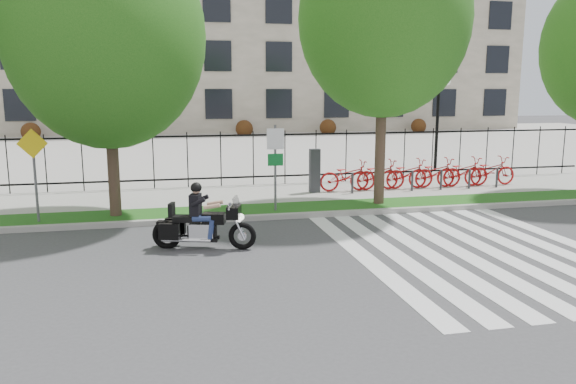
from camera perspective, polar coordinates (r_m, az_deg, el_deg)
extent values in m
plane|color=#3C3C3F|center=(11.96, -2.18, -7.37)|extent=(120.00, 120.00, 0.00)
cube|color=#999790|center=(15.85, -4.87, -2.68)|extent=(60.00, 0.20, 0.15)
cube|color=#194C13|center=(16.67, -5.27, -2.04)|extent=(60.00, 1.50, 0.15)
cube|color=#A4A19A|center=(19.10, -6.23, -0.46)|extent=(60.00, 3.50, 0.15)
cube|color=#A4A19A|center=(36.44, -9.34, 4.56)|extent=(80.00, 34.00, 0.10)
cube|color=gray|center=(56.60, -10.90, 16.62)|extent=(60.00, 20.00, 20.00)
cylinder|color=black|center=(26.20, 14.90, 6.42)|extent=(0.14, 0.14, 4.00)
cylinder|color=black|center=(26.15, 15.10, 10.57)|extent=(0.06, 0.70, 0.70)
sphere|color=white|center=(25.99, 14.41, 10.83)|extent=(0.36, 0.36, 0.36)
sphere|color=white|center=(26.31, 15.79, 10.75)|extent=(0.36, 0.36, 0.36)
cylinder|color=#3B2920|center=(16.32, -17.38, 3.48)|extent=(0.32, 0.32, 3.34)
ellipsoid|color=#165513|center=(16.28, -18.02, 14.96)|extent=(5.32, 5.32, 6.11)
cylinder|color=#3B2920|center=(17.48, 9.38, 5.39)|extent=(0.32, 0.32, 4.04)
ellipsoid|color=#165513|center=(17.54, 9.73, 17.00)|extent=(5.08, 5.08, 5.84)
cube|color=#2D2D33|center=(19.28, 2.72, 2.17)|extent=(0.35, 0.25, 1.50)
imported|color=#AD1011|center=(19.66, 6.09, 1.65)|extent=(2.03, 0.71, 1.07)
cylinder|color=#2D2D33|center=(19.22, 6.56, 0.89)|extent=(0.08, 0.08, 0.70)
imported|color=#AD1011|center=(20.04, 9.08, 1.74)|extent=(2.03, 0.71, 1.07)
cylinder|color=#2D2D33|center=(19.61, 9.60, 0.99)|extent=(0.08, 0.08, 0.70)
imported|color=#AD1011|center=(20.47, 11.94, 1.82)|extent=(2.03, 0.71, 1.07)
cylinder|color=#2D2D33|center=(20.05, 12.51, 1.10)|extent=(0.08, 0.08, 0.70)
imported|color=#AD1011|center=(20.95, 14.68, 1.90)|extent=(2.03, 0.71, 1.07)
cylinder|color=#2D2D33|center=(20.53, 15.29, 1.19)|extent=(0.08, 0.08, 0.70)
imported|color=#AD1011|center=(21.47, 17.30, 1.97)|extent=(2.03, 0.71, 1.07)
cylinder|color=#2D2D33|center=(21.07, 17.94, 1.28)|extent=(0.08, 0.08, 0.70)
imported|color=#AD1011|center=(22.04, 19.78, 2.03)|extent=(2.03, 0.71, 1.07)
cylinder|color=#2D2D33|center=(21.65, 20.46, 1.36)|extent=(0.08, 0.08, 0.70)
cylinder|color=#59595B|center=(16.27, -1.30, 2.44)|extent=(0.07, 0.07, 2.50)
cube|color=white|center=(16.14, -1.29, 5.41)|extent=(0.50, 0.03, 0.60)
cube|color=#0C6626|center=(16.20, -1.28, 3.30)|extent=(0.45, 0.03, 0.35)
cylinder|color=#59595B|center=(16.32, -24.29, 1.37)|extent=(0.07, 0.07, 2.40)
cube|color=yellow|center=(16.18, -24.55, 4.50)|extent=(0.78, 0.03, 0.78)
torus|color=black|center=(13.00, -4.66, -4.48)|extent=(0.65, 0.30, 0.64)
torus|color=black|center=(13.37, -12.23, -4.27)|extent=(0.69, 0.33, 0.68)
cube|color=black|center=(12.90, -5.52, -2.01)|extent=(0.41, 0.57, 0.28)
cube|color=#26262B|center=(12.84, -5.25, -1.08)|extent=(0.27, 0.49, 0.28)
cube|color=silver|center=(13.14, -8.71, -3.94)|extent=(0.63, 0.46, 0.37)
cube|color=black|center=(13.02, -7.54, -2.66)|extent=(0.58, 0.45, 0.24)
cube|color=black|center=(13.15, -10.14, -2.68)|extent=(0.72, 0.51, 0.13)
cube|color=black|center=(13.20, -11.74, -1.77)|extent=(0.18, 0.33, 0.32)
cube|color=black|center=(13.04, -11.99, -3.96)|extent=(0.49, 0.27, 0.37)
cube|color=black|center=(13.56, -11.36, -3.38)|extent=(0.49, 0.27, 0.37)
cube|color=black|center=(13.04, -9.39, -1.26)|extent=(0.32, 0.42, 0.49)
sphere|color=tan|center=(12.96, -9.31, 0.27)|extent=(0.21, 0.21, 0.21)
sphere|color=black|center=(12.96, -9.32, 0.44)|extent=(0.25, 0.25, 0.25)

